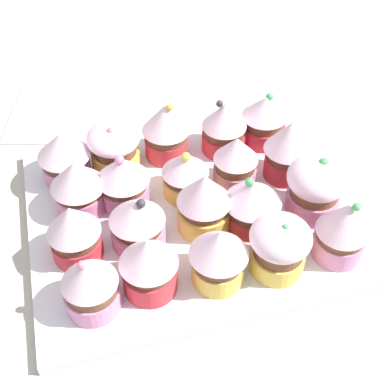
% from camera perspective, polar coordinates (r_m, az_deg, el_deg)
% --- Properties ---
extents(ground_plane, '(1.80, 1.80, 0.03)m').
position_cam_1_polar(ground_plane, '(0.65, 0.00, -3.57)').
color(ground_plane, '#B2A899').
extents(baking_tray, '(0.31, 0.38, 0.01)m').
position_cam_1_polar(baking_tray, '(0.63, 0.00, -2.31)').
color(baking_tray, silver).
rests_on(baking_tray, ground_plane).
extents(cupcake_0, '(0.06, 0.06, 0.08)m').
position_cam_1_polar(cupcake_0, '(0.58, 15.93, -3.89)').
color(cupcake_0, pink).
rests_on(cupcake_0, baking_tray).
extents(cupcake_1, '(0.07, 0.07, 0.08)m').
position_cam_1_polar(cupcake_1, '(0.62, 13.17, 0.55)').
color(cupcake_1, pink).
rests_on(cupcake_1, baking_tray).
extents(cupcake_2, '(0.06, 0.06, 0.08)m').
position_cam_1_polar(cupcake_2, '(0.65, 10.30, 4.68)').
color(cupcake_2, '#D1333D').
rests_on(cupcake_2, baking_tray).
extents(cupcake_3, '(0.06, 0.06, 0.07)m').
position_cam_1_polar(cupcake_3, '(0.71, 7.78, 7.80)').
color(cupcake_3, '#D1333D').
rests_on(cupcake_3, baking_tray).
extents(cupcake_4, '(0.06, 0.06, 0.07)m').
position_cam_1_polar(cupcake_4, '(0.55, 9.41, -5.73)').
color(cupcake_4, '#EFC651').
rests_on(cupcake_4, baking_tray).
extents(cupcake_5, '(0.06, 0.06, 0.07)m').
position_cam_1_polar(cupcake_5, '(0.59, 6.55, -1.14)').
color(cupcake_5, '#D1333D').
rests_on(cupcake_5, baking_tray).
extents(cupcake_6, '(0.05, 0.05, 0.07)m').
position_cam_1_polar(cupcake_6, '(0.64, 4.72, 3.33)').
color(cupcake_6, pink).
rests_on(cupcake_6, baking_tray).
extents(cupcake_7, '(0.06, 0.06, 0.07)m').
position_cam_1_polar(cupcake_7, '(0.69, 3.49, 7.01)').
color(cupcake_7, '#D1333D').
rests_on(cupcake_7, baking_tray).
extents(cupcake_8, '(0.06, 0.06, 0.07)m').
position_cam_1_polar(cupcake_8, '(0.54, 3.38, -6.72)').
color(cupcake_8, '#EFC651').
rests_on(cupcake_8, baking_tray).
extents(cupcake_9, '(0.06, 0.06, 0.08)m').
position_cam_1_polar(cupcake_9, '(0.58, 1.31, -1.01)').
color(cupcake_9, '#EFC651').
rests_on(cupcake_9, baking_tray).
extents(cupcake_10, '(0.06, 0.06, 0.07)m').
position_cam_1_polar(cupcake_10, '(0.62, -0.83, 2.02)').
color(cupcake_10, '#EFC651').
rests_on(cupcake_10, baking_tray).
extents(cupcake_11, '(0.06, 0.06, 0.08)m').
position_cam_1_polar(cupcake_11, '(0.67, -2.83, 6.73)').
color(cupcake_11, '#D1333D').
rests_on(cupcake_11, baking_tray).
extents(cupcake_12, '(0.06, 0.06, 0.07)m').
position_cam_1_polar(cupcake_12, '(0.53, -4.70, -7.78)').
color(cupcake_12, '#D1333D').
rests_on(cupcake_12, baking_tray).
extents(cupcake_13, '(0.06, 0.06, 0.07)m').
position_cam_1_polar(cupcake_13, '(0.57, -5.94, -3.16)').
color(cupcake_13, pink).
rests_on(cupcake_13, baking_tray).
extents(cupcake_14, '(0.06, 0.06, 0.07)m').
position_cam_1_polar(cupcake_14, '(0.62, -7.42, 1.29)').
color(cupcake_14, pink).
rests_on(cupcake_14, baking_tray).
extents(cupcake_15, '(0.07, 0.07, 0.07)m').
position_cam_1_polar(cupcake_15, '(0.67, -8.38, 4.86)').
color(cupcake_15, '#EFC651').
rests_on(cupcake_15, baking_tray).
extents(cupcake_16, '(0.06, 0.06, 0.07)m').
position_cam_1_polar(cupcake_16, '(0.53, -10.95, -9.74)').
color(cupcake_16, pink).
rests_on(cupcake_16, baking_tray).
extents(cupcake_17, '(0.06, 0.06, 0.07)m').
position_cam_1_polar(cupcake_17, '(0.57, -12.65, -4.12)').
color(cupcake_17, '#D1333D').
rests_on(cupcake_17, baking_tray).
extents(cupcake_18, '(0.06, 0.06, 0.07)m').
position_cam_1_polar(cupcake_18, '(0.62, -12.23, 0.76)').
color(cupcake_18, pink).
rests_on(cupcake_18, baking_tray).
extents(cupcake_19, '(0.06, 0.06, 0.07)m').
position_cam_1_polar(cupcake_19, '(0.66, -13.65, 3.89)').
color(cupcake_19, pink).
rests_on(cupcake_19, baking_tray).
extents(napkin, '(0.17, 0.16, 0.01)m').
position_cam_1_polar(napkin, '(0.81, -14.71, 8.21)').
color(napkin, white).
rests_on(napkin, ground_plane).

